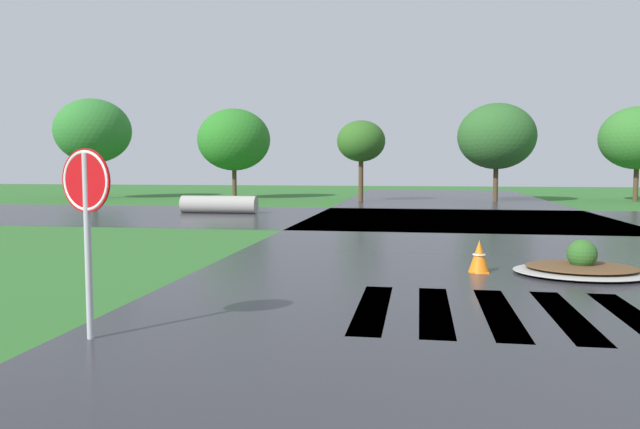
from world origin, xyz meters
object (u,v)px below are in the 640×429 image
at_px(stop_sign, 86,199).
at_px(drainage_pipe_stack, 219,204).
at_px(median_island, 582,267).
at_px(traffic_cone, 479,257).

xyz_separation_m(stop_sign, drainage_pipe_stack, (-4.80, 19.08, -1.31)).
xyz_separation_m(median_island, traffic_cone, (-1.92, -0.08, 0.17)).
height_order(stop_sign, traffic_cone, stop_sign).
bearing_deg(median_island, traffic_cone, -177.75).
distance_m(median_island, drainage_pipe_stack, 17.94).
xyz_separation_m(median_island, drainage_pipe_stack, (-11.79, 13.52, 0.24)).
bearing_deg(stop_sign, median_island, 55.47).
relative_size(stop_sign, traffic_cone, 3.58).
bearing_deg(stop_sign, drainage_pipe_stack, 121.09).
relative_size(drainage_pipe_stack, traffic_cone, 5.27).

